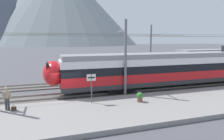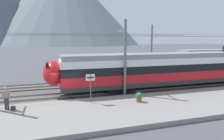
{
  "view_description": "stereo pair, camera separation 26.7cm",
  "coord_description": "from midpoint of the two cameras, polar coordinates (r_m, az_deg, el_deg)",
  "views": [
    {
      "loc": [
        -1.35,
        -17.3,
        5.25
      ],
      "look_at": [
        4.99,
        2.41,
        2.13
      ],
      "focal_mm": 32.33,
      "sensor_mm": 36.0,
      "label": 1
    },
    {
      "loc": [
        -1.09,
        -17.38,
        5.25
      ],
      "look_at": [
        4.99,
        2.41,
        2.13
      ],
      "focal_mm": 32.33,
      "sensor_mm": 36.0,
      "label": 2
    }
  ],
  "objects": [
    {
      "name": "passenger_walking",
      "position": [
        16.09,
        -27.32,
        -6.74
      ],
      "size": [
        0.53,
        0.22,
        1.69
      ],
      "color": "#383842",
      "rests_on": "platform_slab"
    },
    {
      "name": "handbag_beside_passenger",
      "position": [
        16.04,
        -25.73,
        -9.67
      ],
      "size": [
        0.32,
        0.18,
        0.4
      ],
      "color": "#472D1E",
      "rests_on": "platform_slab"
    },
    {
      "name": "catenary_mast_mid",
      "position": [
        18.2,
        4.0,
        3.8
      ],
      "size": [
        38.21,
        2.04,
        7.02
      ],
      "color": "slate",
      "rests_on": "ground"
    },
    {
      "name": "platform_slab",
      "position": [
        14.29,
        -11.32,
        -12.46
      ],
      "size": [
        120.0,
        6.41,
        0.32
      ],
      "primitive_type": "cube",
      "color": "gray",
      "rests_on": "ground"
    },
    {
      "name": "track_near",
      "position": [
        19.29,
        -12.92,
        -7.23
      ],
      "size": [
        120.0,
        3.0,
        0.28
      ],
      "color": "#5B5651",
      "rests_on": "ground"
    },
    {
      "name": "catenary_mast_far_side",
      "position": [
        29.16,
        11.51,
        5.71
      ],
      "size": [
        38.21,
        2.65,
        7.32
      ],
      "color": "slate",
      "rests_on": "ground"
    },
    {
      "name": "track_far",
      "position": [
        24.02,
        -13.8,
        -4.13
      ],
      "size": [
        120.0,
        3.0,
        0.28
      ],
      "color": "#5B5651",
      "rests_on": "ground"
    },
    {
      "name": "potted_plant_platform_edge",
      "position": [
        16.38,
        8.13,
        -7.44
      ],
      "size": [
        0.53,
        0.53,
        0.78
      ],
      "color": "brown",
      "rests_on": "platform_slab"
    },
    {
      "name": "platform_sign",
      "position": [
        15.75,
        -5.62,
        -3.41
      ],
      "size": [
        0.7,
        0.08,
        2.28
      ],
      "color": "#59595B",
      "rests_on": "platform_slab"
    },
    {
      "name": "train_near_platform",
      "position": [
        24.03,
        21.69,
        0.75
      ],
      "size": [
        30.88,
        3.03,
        4.27
      ],
      "color": "#2D2D30",
      "rests_on": "track_near"
    },
    {
      "name": "mountain_central_peak",
      "position": [
        234.42,
        -13.76,
        17.76
      ],
      "size": [
        164.55,
        164.55,
        87.26
      ],
      "primitive_type": "cone",
      "color": "slate",
      "rests_on": "ground"
    },
    {
      "name": "ground_plane",
      "position": [
        18.16,
        -12.63,
        -8.43
      ],
      "size": [
        400.0,
        400.0,
        0.0
      ],
      "primitive_type": "plane",
      "color": "#4C4C51"
    }
  ]
}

